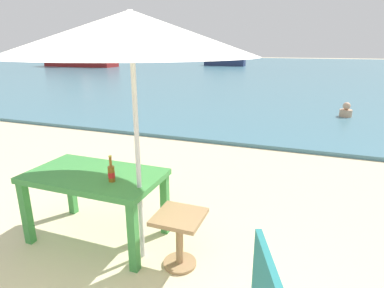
{
  "coord_description": "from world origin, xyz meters",
  "views": [
    {
      "loc": [
        1.18,
        -1.31,
        2.02
      ],
      "look_at": [
        -0.42,
        3.0,
        0.6
      ],
      "focal_mm": 29.67,
      "sensor_mm": 36.0,
      "label": 1
    }
  ],
  "objects_px": {
    "side_table_wood": "(179,233)",
    "boat_cargo_ship": "(224,60)",
    "picnic_table_green": "(95,183)",
    "beer_bottle_amber": "(111,172)",
    "swimmer_person": "(346,111)",
    "boat_ferry": "(79,56)",
    "patio_umbrella": "(131,34)"
  },
  "relations": [
    {
      "from": "side_table_wood",
      "to": "boat_cargo_ship",
      "type": "distance_m",
      "value": 30.94
    },
    {
      "from": "picnic_table_green",
      "to": "side_table_wood",
      "type": "xyz_separation_m",
      "value": [
        1.0,
        -0.12,
        -0.3
      ]
    },
    {
      "from": "picnic_table_green",
      "to": "beer_bottle_amber",
      "type": "bearing_deg",
      "value": -20.65
    },
    {
      "from": "swimmer_person",
      "to": "beer_bottle_amber",
      "type": "bearing_deg",
      "value": -110.08
    },
    {
      "from": "beer_bottle_amber",
      "to": "boat_ferry",
      "type": "xyz_separation_m",
      "value": [
        -19.83,
        23.99,
        0.19
      ]
    },
    {
      "from": "swimmer_person",
      "to": "patio_umbrella",
      "type": "bearing_deg",
      "value": -107.91
    },
    {
      "from": "patio_umbrella",
      "to": "swimmer_person",
      "type": "bearing_deg",
      "value": 72.09
    },
    {
      "from": "picnic_table_green",
      "to": "boat_cargo_ship",
      "type": "bearing_deg",
      "value": 102.24
    },
    {
      "from": "side_table_wood",
      "to": "boat_cargo_ship",
      "type": "relative_size",
      "value": 0.13
    },
    {
      "from": "picnic_table_green",
      "to": "beer_bottle_amber",
      "type": "distance_m",
      "value": 0.37
    },
    {
      "from": "beer_bottle_amber",
      "to": "boat_ferry",
      "type": "relative_size",
      "value": 0.04
    },
    {
      "from": "boat_ferry",
      "to": "beer_bottle_amber",
      "type": "bearing_deg",
      "value": -50.42
    },
    {
      "from": "patio_umbrella",
      "to": "swimmer_person",
      "type": "distance_m",
      "value": 8.15
    },
    {
      "from": "side_table_wood",
      "to": "boat_ferry",
      "type": "distance_m",
      "value": 31.6
    },
    {
      "from": "picnic_table_green",
      "to": "boat_ferry",
      "type": "distance_m",
      "value": 30.85
    },
    {
      "from": "beer_bottle_amber",
      "to": "side_table_wood",
      "type": "relative_size",
      "value": 0.49
    },
    {
      "from": "patio_umbrella",
      "to": "boat_ferry",
      "type": "distance_m",
      "value": 31.36
    },
    {
      "from": "boat_ferry",
      "to": "boat_cargo_ship",
      "type": "relative_size",
      "value": 1.8
    },
    {
      "from": "side_table_wood",
      "to": "swimmer_person",
      "type": "height_order",
      "value": "side_table_wood"
    },
    {
      "from": "side_table_wood",
      "to": "boat_ferry",
      "type": "height_order",
      "value": "boat_ferry"
    },
    {
      "from": "picnic_table_green",
      "to": "boat_cargo_ship",
      "type": "height_order",
      "value": "boat_cargo_ship"
    },
    {
      "from": "picnic_table_green",
      "to": "boat_ferry",
      "type": "bearing_deg",
      "value": 129.29
    },
    {
      "from": "boat_cargo_ship",
      "to": "swimmer_person",
      "type": "bearing_deg",
      "value": -67.02
    },
    {
      "from": "patio_umbrella",
      "to": "side_table_wood",
      "type": "relative_size",
      "value": 4.26
    },
    {
      "from": "side_table_wood",
      "to": "boat_ferry",
      "type": "xyz_separation_m",
      "value": [
        -20.54,
        24.0,
        0.69
      ]
    },
    {
      "from": "picnic_table_green",
      "to": "boat_ferry",
      "type": "xyz_separation_m",
      "value": [
        -19.54,
        23.88,
        0.39
      ]
    },
    {
      "from": "swimmer_person",
      "to": "picnic_table_green",
      "type": "bearing_deg",
      "value": -112.32
    },
    {
      "from": "side_table_wood",
      "to": "boat_cargo_ship",
      "type": "bearing_deg",
      "value": 104.01
    },
    {
      "from": "swimmer_person",
      "to": "boat_cargo_ship",
      "type": "distance_m",
      "value": 24.42
    },
    {
      "from": "boat_cargo_ship",
      "to": "boat_ferry",
      "type": "bearing_deg",
      "value": -155.24
    },
    {
      "from": "swimmer_person",
      "to": "boat_ferry",
      "type": "bearing_deg",
      "value": 143.92
    },
    {
      "from": "picnic_table_green",
      "to": "patio_umbrella",
      "type": "bearing_deg",
      "value": -12.09
    }
  ]
}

